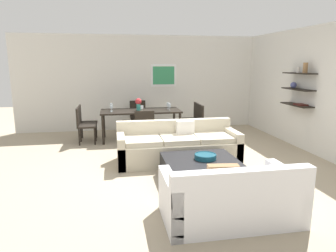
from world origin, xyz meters
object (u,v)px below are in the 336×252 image
object	(u,v)px
decorative_bowl	(205,156)
dining_chair_head	(138,114)
dining_chair_right_far	(192,117)
loveseat_white	(231,198)
centerpiece_vase	(138,103)
dining_chair_left_far	(85,120)
wine_glass_left_far	(111,105)
dining_table	(141,113)
wine_glass_left_near	(111,107)
wine_glass_right_far	(168,105)
wine_glass_foot	(142,108)
wine_glass_head	(139,104)
dining_chair_left_near	(83,123)
dining_chair_right_near	(196,119)
coffee_table	(200,170)
sofa_beige	(178,147)
dining_chair_foot	(144,126)
wine_glass_right_near	(170,106)

from	to	relation	value
decorative_bowl	dining_chair_head	size ratio (longest dim) A/B	0.41
decorative_bowl	dining_chair_right_far	size ratio (longest dim) A/B	0.41
loveseat_white	centerpiece_vase	world-z (taller)	centerpiece_vase
dining_chair_left_far	centerpiece_vase	xyz separation A→B (m)	(1.35, -0.19, 0.43)
wine_glass_left_far	dining_table	bearing A→B (deg)	-8.39
dining_chair_right_far	wine_glass_left_near	bearing A→B (deg)	-171.95
wine_glass_right_far	wine_glass_foot	bearing A→B (deg)	-146.55
wine_glass_left_near	wine_glass_head	distance (m)	0.87
wine_glass_left_far	centerpiece_vase	size ratio (longest dim) A/B	0.59
wine_glass_left_near	dining_chair_right_far	bearing A→B (deg)	8.05
dining_chair_left_near	dining_chair_right_far	bearing A→B (deg)	7.88
dining_chair_right_far	dining_chair_right_near	bearing A→B (deg)	-90.00
coffee_table	dining_chair_right_near	bearing A→B (deg)	75.90
sofa_beige	wine_glass_left_near	distance (m)	2.29
loveseat_white	coffee_table	bearing A→B (deg)	90.41
dining_table	dining_chair_head	bearing A→B (deg)	90.00
dining_chair_head	dining_table	bearing A→B (deg)	-90.00
dining_chair_right_far	dining_chair_foot	bearing A→B (deg)	-143.67
dining_chair_head	dining_chair_left_far	xyz separation A→B (m)	(-1.41, -0.64, 0.00)
sofa_beige	dining_chair_right_near	distance (m)	1.93
dining_chair_left_far	wine_glass_right_far	bearing A→B (deg)	-2.35
decorative_bowl	coffee_table	bearing A→B (deg)	160.90
dining_chair_head	wine_glass_left_near	size ratio (longest dim) A/B	5.57
dining_table	wine_glass_right_far	world-z (taller)	wine_glass_right_far
wine_glass_head	wine_glass_right_far	distance (m)	0.77
wine_glass_head	decorative_bowl	bearing A→B (deg)	-77.10
dining_chair_foot	wine_glass_foot	xyz separation A→B (m)	(-0.00, 0.47, 0.37)
wine_glass_left_far	wine_glass_head	distance (m)	0.77
dining_table	wine_glass_right_near	size ratio (longest dim) A/B	12.11
dining_chair_left_near	dining_chair_foot	distance (m)	1.55
decorative_bowl	dining_chair_head	bearing A→B (deg)	101.38
wine_glass_left_far	dining_chair_head	bearing A→B (deg)	45.27
loveseat_white	wine_glass_right_far	world-z (taller)	wine_glass_right_far
wine_glass_left_near	wine_glass_right_far	distance (m)	1.47
dining_chair_head	loveseat_white	bearing A→B (deg)	-82.15
wine_glass_right_far	dining_chair_foot	bearing A→B (deg)	-127.48
coffee_table	loveseat_white	bearing A→B (deg)	-89.59
dining_chair_right_far	wine_glass_right_near	size ratio (longest dim) A/B	5.34
dining_chair_right_far	sofa_beige	bearing A→B (deg)	-111.94
centerpiece_vase	wine_glass_head	bearing A→B (deg)	81.79
decorative_bowl	wine_glass_left_far	world-z (taller)	wine_glass_left_far
sofa_beige	dining_chair_left_far	bearing A→B (deg)	132.93
sofa_beige	loveseat_white	bearing A→B (deg)	-86.33
dining_chair_foot	wine_glass_left_near	bearing A→B (deg)	134.73
wine_glass_right_far	wine_glass_foot	size ratio (longest dim) A/B	1.01
dining_chair_right_near	wine_glass_head	bearing A→B (deg)	158.04
dining_chair_left_far	wine_glass_head	xyz separation A→B (m)	(1.41, 0.18, 0.34)
coffee_table	wine_glass_left_near	xyz separation A→B (m)	(-1.43, 2.89, 0.68)
decorative_bowl	wine_glass_left_near	size ratio (longest dim) A/B	2.28
dining_table	dining_chair_right_far	world-z (taller)	dining_chair_right_far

